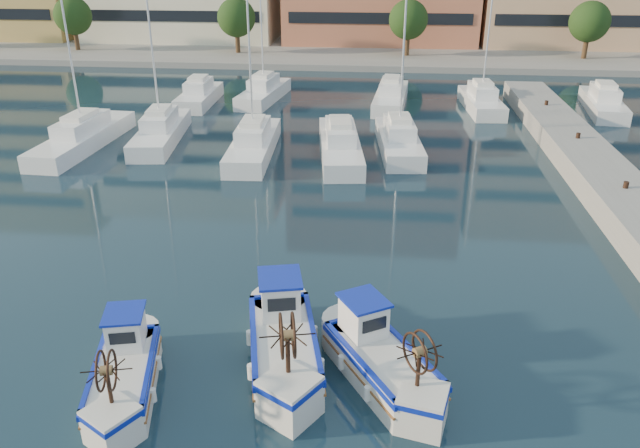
# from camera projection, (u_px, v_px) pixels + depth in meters

# --- Properties ---
(ground) EXTENTS (300.00, 300.00, 0.00)m
(ground) POSITION_uv_depth(u_px,v_px,m) (308.00, 388.00, 17.59)
(ground) COLOR #193343
(ground) RESTS_ON ground
(yacht_marina) EXTENTS (37.20, 22.77, 11.50)m
(yacht_marina) POSITION_uv_depth(u_px,v_px,m) (319.00, 119.00, 42.28)
(yacht_marina) COLOR white
(yacht_marina) RESTS_ON ground
(fishing_boat_a) EXTENTS (2.47, 4.14, 2.51)m
(fishing_boat_a) POSITION_uv_depth(u_px,v_px,m) (124.00, 370.00, 17.24)
(fishing_boat_a) COLOR silver
(fishing_boat_a) RESTS_ON ground
(fishing_boat_b) EXTENTS (2.87, 4.85, 2.94)m
(fishing_boat_b) POSITION_uv_depth(u_px,v_px,m) (283.00, 340.00, 18.35)
(fishing_boat_b) COLOR silver
(fishing_boat_b) RESTS_ON ground
(fishing_boat_c) EXTENTS (3.64, 4.41, 2.69)m
(fishing_boat_c) POSITION_uv_depth(u_px,v_px,m) (380.00, 357.00, 17.69)
(fishing_boat_c) COLOR silver
(fishing_boat_c) RESTS_ON ground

